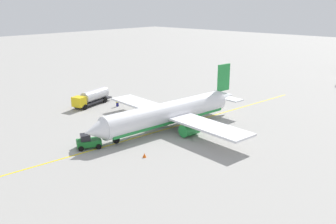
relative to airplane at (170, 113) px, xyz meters
The scene contains 7 objects.
ground_plane 2.75m from the airplane, ahead, with size 400.00×400.00×0.00m, color #9E9B96.
airplane is the anchor object (origin of this frame).
fuel_tanker 22.51m from the airplane, 89.67° to the right, with size 10.55×4.80×3.15m.
pushback_tug 15.59m from the airplane, 10.76° to the right, with size 4.12×3.64×2.20m.
refueling_worker 17.88m from the airplane, 98.91° to the right, with size 0.53×0.38×1.71m.
safety_cone_nose 13.52m from the airplane, 26.30° to the left, with size 0.55×0.55×0.62m, color #F2590F.
taxi_line_marking 2.75m from the airplane, ahead, with size 74.19×0.30×0.01m, color yellow.
Camera 1 is at (44.74, 41.04, 21.15)m, focal length 39.33 mm.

